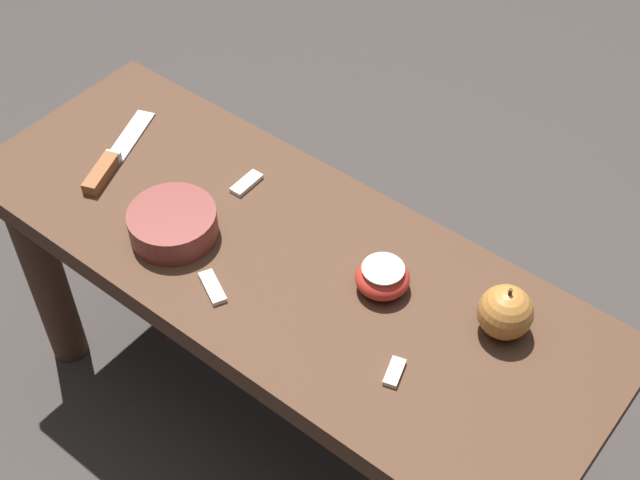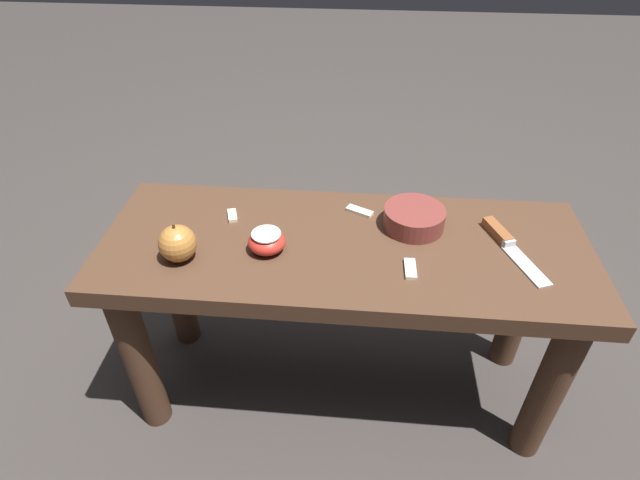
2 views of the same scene
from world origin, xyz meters
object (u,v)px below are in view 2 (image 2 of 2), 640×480
wooden_bench (343,279)px  bowl (414,218)px  knife (505,241)px  apple_whole (178,243)px  apple_cut (267,241)px

wooden_bench → bowl: size_ratio=7.82×
wooden_bench → knife: bearing=-175.6°
apple_whole → apple_cut: (-0.17, -0.04, -0.02)m
apple_whole → apple_cut: bearing=-166.4°
knife → apple_cut: apple_cut is taller
bowl → apple_cut: bearing=19.6°
apple_whole → apple_cut: apple_whole is taller
wooden_bench → apple_whole: size_ratio=12.10×
wooden_bench → knife: size_ratio=4.96×
wooden_bench → knife: 0.35m
wooden_bench → apple_whole: bearing=13.5°
bowl → knife: bearing=166.7°
wooden_bench → knife: (-0.33, -0.03, 0.11)m
wooden_bench → apple_whole: (0.33, 0.08, 0.14)m
apple_cut → bowl: bowl is taller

